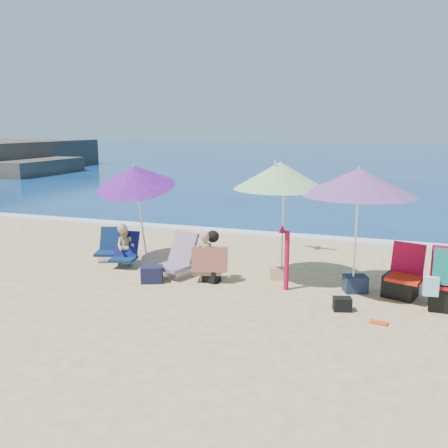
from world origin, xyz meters
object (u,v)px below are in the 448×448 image
(chair_navy, at_px, (110,251))
(person_left, at_px, (125,246))
(umbrella_turquoise, at_px, (359,182))
(chair_rainbow, at_px, (176,264))
(umbrella_blue, at_px, (135,176))
(camp_chair_right, at_px, (448,287))
(furled_umbrella, at_px, (286,255))
(camp_chair_left, at_px, (402,281))
(person_center, at_px, (207,258))
(umbrella_striped, at_px, (280,176))

(chair_navy, height_order, person_left, person_left)
(umbrella_turquoise, height_order, chair_rainbow, umbrella_turquoise)
(umbrella_blue, bearing_deg, camp_chair_right, -8.64)
(chair_rainbow, xyz_separation_m, camp_chair_right, (4.83, -0.32, 0.16))
(furled_umbrella, distance_m, camp_chair_left, 2.01)
(umbrella_turquoise, height_order, umbrella_blue, umbrella_blue)
(camp_chair_right, bearing_deg, person_center, 178.70)
(person_left, bearing_deg, umbrella_blue, 77.84)
(camp_chair_right, bearing_deg, chair_rainbow, 176.16)
(chair_navy, distance_m, person_left, 0.71)
(chair_navy, relative_size, chair_rainbow, 0.81)
(camp_chair_right, bearing_deg, camp_chair_left, 150.00)
(umbrella_striped, xyz_separation_m, camp_chair_right, (2.85, -0.59, -1.62))
(furled_umbrella, height_order, chair_rainbow, furled_umbrella)
(umbrella_blue, distance_m, chair_rainbow, 2.08)
(umbrella_blue, distance_m, person_center, 2.49)
(chair_rainbow, bearing_deg, camp_chair_right, -3.84)
(umbrella_turquoise, bearing_deg, chair_navy, 173.83)
(camp_chair_left, bearing_deg, camp_chair_right, -30.00)
(camp_chair_right, relative_size, person_center, 1.07)
(umbrella_striped, height_order, person_left, umbrella_striped)
(chair_navy, xyz_separation_m, camp_chair_right, (6.66, -0.87, 0.19))
(camp_chair_right, height_order, person_center, camp_chair_right)
(camp_chair_left, xyz_separation_m, person_left, (-5.41, 0.15, 0.14))
(camp_chair_left, bearing_deg, umbrella_turquoise, -174.64)
(umbrella_turquoise, height_order, person_left, umbrella_turquoise)
(camp_chair_right, distance_m, person_left, 6.10)
(umbrella_striped, bearing_deg, umbrella_turquoise, -11.43)
(chair_navy, bearing_deg, umbrella_striped, -4.21)
(camp_chair_right, relative_size, person_left, 1.13)
(person_left, bearing_deg, chair_rainbow, -9.65)
(furled_umbrella, bearing_deg, umbrella_striped, 116.65)
(person_center, distance_m, person_left, 2.04)
(furled_umbrella, distance_m, chair_rainbow, 2.26)
(umbrella_blue, relative_size, person_left, 2.46)
(person_left, bearing_deg, camp_chair_left, -1.64)
(camp_chair_left, height_order, person_left, camp_chair_left)
(umbrella_blue, distance_m, chair_navy, 1.79)
(umbrella_striped, distance_m, furled_umbrella, 1.44)
(umbrella_striped, xyz_separation_m, chair_rainbow, (-1.98, -0.26, -1.77))
(umbrella_blue, xyz_separation_m, furled_umbrella, (3.38, -0.80, -1.19))
(furled_umbrella, relative_size, chair_navy, 1.54)
(umbrella_turquoise, relative_size, camp_chair_right, 2.16)
(furled_umbrella, bearing_deg, person_center, -179.13)
(person_center, bearing_deg, furled_umbrella, 0.87)
(umbrella_striped, relative_size, furled_umbrella, 1.93)
(umbrella_turquoise, distance_m, chair_navy, 5.52)
(umbrella_turquoise, bearing_deg, chair_rainbow, 179.70)
(umbrella_blue, height_order, furled_umbrella, umbrella_blue)
(camp_chair_left, distance_m, camp_chair_right, 0.77)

